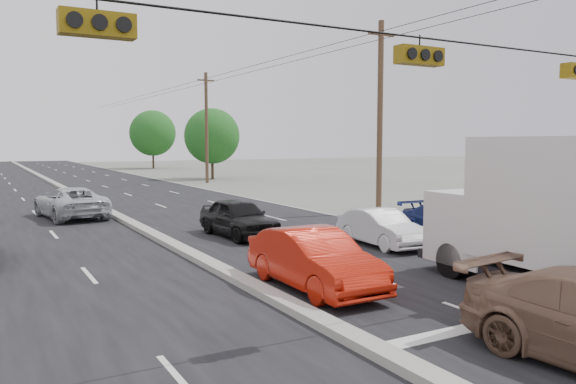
# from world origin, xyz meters

# --- Properties ---
(ground) EXTENTS (200.00, 200.00, 0.00)m
(ground) POSITION_xyz_m (0.00, 0.00, 0.00)
(ground) COLOR #606356
(ground) RESTS_ON ground
(road_surface) EXTENTS (20.00, 160.00, 0.02)m
(road_surface) POSITION_xyz_m (0.00, 30.00, 0.00)
(road_surface) COLOR black
(road_surface) RESTS_ON ground
(center_median) EXTENTS (0.50, 160.00, 0.20)m
(center_median) POSITION_xyz_m (0.00, 30.00, 0.10)
(center_median) COLOR gray
(center_median) RESTS_ON ground
(utility_pole_right_b) EXTENTS (1.60, 0.30, 10.00)m
(utility_pole_right_b) POSITION_xyz_m (12.50, 15.00, 5.11)
(utility_pole_right_b) COLOR #422D1E
(utility_pole_right_b) RESTS_ON ground
(utility_pole_right_c) EXTENTS (1.60, 0.30, 10.00)m
(utility_pole_right_c) POSITION_xyz_m (12.50, 40.00, 5.11)
(utility_pole_right_c) COLOR #422D1E
(utility_pole_right_c) RESTS_ON ground
(traffic_signals) EXTENTS (25.00, 0.30, 0.54)m
(traffic_signals) POSITION_xyz_m (1.40, 0.00, 5.49)
(traffic_signals) COLOR black
(traffic_signals) RESTS_ON ground
(tree_right_mid) EXTENTS (5.60, 5.60, 7.14)m
(tree_right_mid) POSITION_xyz_m (15.00, 45.00, 4.34)
(tree_right_mid) COLOR #382619
(tree_right_mid) RESTS_ON ground
(tree_right_far) EXTENTS (6.40, 6.40, 8.16)m
(tree_right_far) POSITION_xyz_m (16.00, 70.00, 4.96)
(tree_right_far) COLOR #382619
(tree_right_far) RESTS_ON ground
(box_truck) EXTENTS (3.00, 7.83, 3.92)m
(box_truck) POSITION_xyz_m (6.45, 0.03, 2.01)
(box_truck) COLOR black
(box_truck) RESTS_ON ground
(red_sedan) EXTENTS (1.66, 4.67, 1.54)m
(red_sedan) POSITION_xyz_m (1.40, 3.65, 0.77)
(red_sedan) COLOR red
(red_sedan) RESTS_ON ground
(queue_car_a) EXTENTS (2.03, 4.55, 1.52)m
(queue_car_a) POSITION_xyz_m (3.00, 11.88, 0.76)
(queue_car_a) COLOR black
(queue_car_a) RESTS_ON ground
(queue_car_b) EXTENTS (1.65, 4.11, 1.33)m
(queue_car_b) POSITION_xyz_m (6.70, 7.55, 0.66)
(queue_car_b) COLOR silver
(queue_car_b) RESTS_ON ground
(queue_car_d) EXTENTS (2.20, 4.92, 1.40)m
(queue_car_d) POSITION_xyz_m (9.56, 6.79, 0.70)
(queue_car_d) COLOR #0F194D
(queue_car_d) RESTS_ON ground
(oncoming_far) EXTENTS (3.23, 5.78, 1.53)m
(oncoming_far) POSITION_xyz_m (-2.02, 21.00, 0.76)
(oncoming_far) COLOR #B7BBBF
(oncoming_far) RESTS_ON ground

